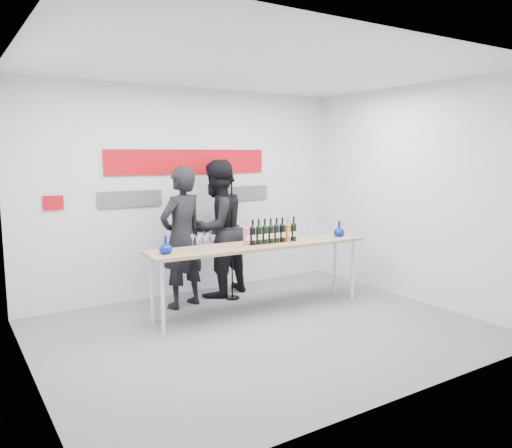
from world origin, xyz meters
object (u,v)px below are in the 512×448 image
at_px(presenter_left, 182,237).
at_px(mic_stand, 232,263).
at_px(tasting_table, 260,249).
at_px(presenter_right, 217,228).

bearing_deg(presenter_left, mic_stand, 158.37).
bearing_deg(mic_stand, tasting_table, -110.17).
bearing_deg(presenter_right, presenter_left, 0.00).
bearing_deg(presenter_left, tasting_table, 119.46).
distance_m(presenter_right, mic_stand, 0.55).
distance_m(tasting_table, presenter_right, 0.98).
bearing_deg(tasting_table, presenter_left, 140.62).
xyz_separation_m(presenter_left, presenter_right, (0.66, 0.24, 0.04)).
height_order(tasting_table, presenter_left, presenter_left).
relative_size(tasting_table, mic_stand, 1.75).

